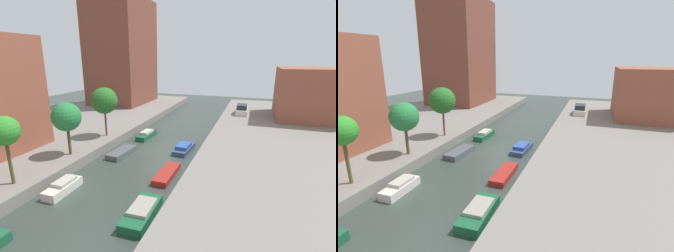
% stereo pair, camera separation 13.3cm
% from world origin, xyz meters
% --- Properties ---
extents(ground_plane, '(84.00, 84.00, 0.00)m').
position_xyz_m(ground_plane, '(0.00, 0.00, 0.00)').
color(ground_plane, '#333D38').
extents(quay_left, '(20.00, 64.00, 1.00)m').
position_xyz_m(quay_left, '(-15.00, 0.00, 0.50)').
color(quay_left, gray).
rests_on(quay_left, ground_plane).
extents(quay_right, '(20.00, 64.00, 1.00)m').
position_xyz_m(quay_right, '(15.00, 0.00, 0.50)').
color(quay_right, gray).
rests_on(quay_right, ground_plane).
extents(apartment_tower_far, '(10.00, 12.64, 19.88)m').
position_xyz_m(apartment_tower_far, '(-16.00, 21.01, 10.94)').
color(apartment_tower_far, brown).
rests_on(apartment_tower_far, quay_left).
extents(low_block_right, '(10.00, 10.70, 7.61)m').
position_xyz_m(low_block_right, '(18.00, 18.07, 4.80)').
color(low_block_right, brown).
rests_on(low_block_right, quay_right).
extents(street_tree_1, '(2.14, 2.14, 5.20)m').
position_xyz_m(street_tree_1, '(-6.63, -12.55, 5.08)').
color(street_tree_1, '#4D4B24').
rests_on(street_tree_1, quay_left).
extents(street_tree_2, '(2.75, 2.75, 5.12)m').
position_xyz_m(street_tree_2, '(-6.63, -6.38, 4.73)').
color(street_tree_2, '#4C4529').
rests_on(street_tree_2, quay_left).
extents(street_tree_3, '(3.09, 3.09, 5.81)m').
position_xyz_m(street_tree_3, '(-6.63, -0.08, 5.25)').
color(street_tree_3, brown).
rests_on(street_tree_3, quay_left).
extents(parked_car, '(1.88, 4.61, 1.61)m').
position_xyz_m(parked_car, '(8.05, 17.67, 1.67)').
color(parked_car, beige).
rests_on(parked_car, quay_right).
extents(moored_boat_left_1, '(1.30, 3.29, 0.94)m').
position_xyz_m(moored_boat_left_1, '(-3.54, -10.94, 0.41)').
color(moored_boat_left_1, beige).
rests_on(moored_boat_left_1, ground_plane).
extents(moored_boat_left_2, '(1.83, 3.89, 0.56)m').
position_xyz_m(moored_boat_left_2, '(-3.06, -2.76, 0.28)').
color(moored_boat_left_2, '#4C5156').
rests_on(moored_boat_left_2, ground_plane).
extents(moored_boat_left_3, '(1.36, 3.81, 0.91)m').
position_xyz_m(moored_boat_left_3, '(-2.97, 3.48, 0.39)').
color(moored_boat_left_3, '#195638').
rests_on(moored_boat_left_3, ground_plane).
extents(moored_boat_right_1, '(1.73, 4.02, 0.87)m').
position_xyz_m(moored_boat_right_1, '(3.63, -11.78, 0.38)').
color(moored_boat_right_1, '#195638').
rests_on(moored_boat_right_1, ground_plane).
extents(moored_boat_right_2, '(1.31, 4.11, 0.51)m').
position_xyz_m(moored_boat_right_2, '(3.23, -5.83, 0.26)').
color(moored_boat_right_2, maroon).
rests_on(moored_boat_right_2, ground_plane).
extents(moored_boat_right_3, '(1.70, 3.94, 0.88)m').
position_xyz_m(moored_boat_right_3, '(2.96, 0.52, 0.36)').
color(moored_boat_right_3, '#33476B').
rests_on(moored_boat_right_3, ground_plane).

